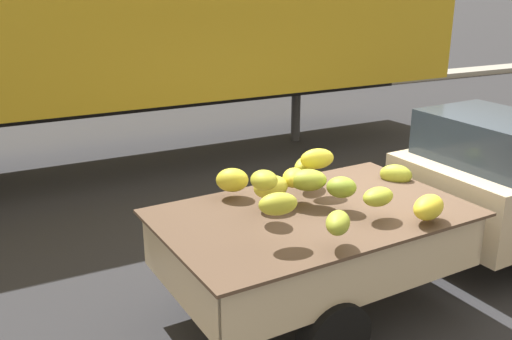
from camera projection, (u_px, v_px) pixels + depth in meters
ground at (377, 272)px, 6.43m from camera, size 220.00×220.00×0.00m
curb_strip at (146, 102)px, 14.66m from camera, size 80.00×0.80×0.16m
pickup_truck at (460, 193)px, 6.32m from camera, size 5.18×2.10×1.70m
semi_trailer at (120, 15)px, 9.28m from camera, size 12.07×2.94×3.95m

